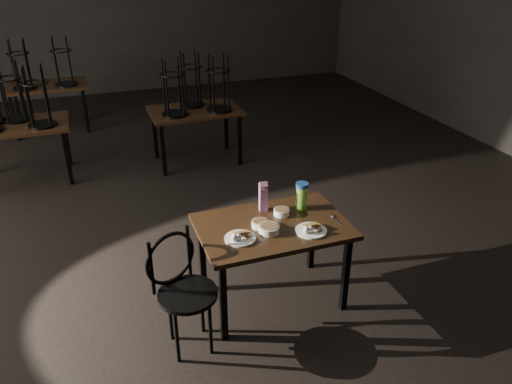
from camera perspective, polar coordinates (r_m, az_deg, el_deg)
name	(u,v)px	position (r m, az deg, el deg)	size (l,w,h in m)	color
room	(149,3)	(4.44, -12.10, 20.41)	(12.00, 12.04, 3.22)	black
main_table	(273,233)	(4.05, 1.92, -4.68)	(1.20, 0.80, 0.75)	black
plate_left	(240,237)	(3.81, -1.84, -5.15)	(0.24, 0.24, 0.08)	white
plate_right	(311,229)	(3.92, 6.31, -4.25)	(0.25, 0.25, 0.08)	white
bowl_near	(260,224)	(3.96, 0.45, -3.64)	(0.13, 0.13, 0.05)	white
bowl_far	(282,212)	(4.13, 2.94, -2.27)	(0.13, 0.13, 0.05)	white
bowl_big	(269,229)	(3.89, 1.49, -4.22)	(0.16, 0.16, 0.06)	white
juice_carton	(263,197)	(4.15, 0.84, -0.59)	(0.07, 0.07, 0.27)	#8A1965
water_bottle	(302,196)	(4.19, 5.25, -0.43)	(0.12, 0.12, 0.24)	#85D43E
spoon	(333,217)	(4.15, 8.82, -2.83)	(0.04, 0.17, 0.01)	silver
bentwood_chair	(181,283)	(3.74, -8.54, -10.30)	(0.50, 0.49, 0.93)	black
bg_table_left	(14,121)	(6.85, -25.96, 7.32)	(1.20, 0.80, 1.48)	black
bg_table_right	(195,108)	(6.80, -6.97, 9.55)	(1.20, 0.80, 1.48)	black
bg_table_far	(46,85)	(8.61, -22.84, 11.20)	(1.20, 0.80, 1.48)	black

